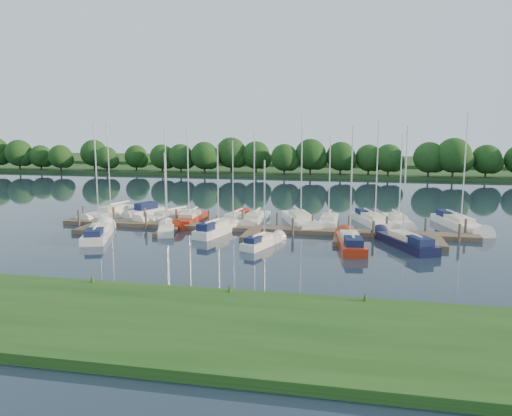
% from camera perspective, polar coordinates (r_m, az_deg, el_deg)
% --- Properties ---
extents(ground, '(260.00, 260.00, 0.00)m').
position_cam_1_polar(ground, '(40.19, -2.14, -4.87)').
color(ground, '#192432').
rests_on(ground, ground).
extents(near_bank, '(90.00, 10.00, 0.50)m').
position_cam_1_polar(near_bank, '(25.58, -10.90, -12.71)').
color(near_bank, '#1B4213').
rests_on(near_bank, ground).
extents(dock, '(40.00, 6.00, 0.40)m').
position_cam_1_polar(dock, '(47.10, -0.03, -2.54)').
color(dock, brown).
rests_on(dock, ground).
extents(mooring_pilings, '(38.24, 2.84, 2.00)m').
position_cam_1_polar(mooring_pilings, '(48.11, 0.24, -1.81)').
color(mooring_pilings, '#473D33').
rests_on(mooring_pilings, ground).
extents(far_shore, '(180.00, 30.00, 0.60)m').
position_cam_1_polar(far_shore, '(113.65, 6.89, 4.26)').
color(far_shore, '#23441A').
rests_on(far_shore, ground).
extents(distant_hill, '(220.00, 40.00, 1.40)m').
position_cam_1_polar(distant_hill, '(138.49, 7.77, 5.26)').
color(distant_hill, '#2B4920').
rests_on(distant_hill, ground).
extents(treeline, '(145.72, 9.53, 8.28)m').
position_cam_1_polar(treeline, '(100.08, 10.65, 5.66)').
color(treeline, '#38281C').
rests_on(treeline, ground).
extents(sailboat_n_0, '(3.89, 8.52, 10.97)m').
position_cam_1_polar(sailboat_n_0, '(57.47, -16.04, -0.69)').
color(sailboat_n_0, white).
rests_on(sailboat_n_0, ground).
extents(motorboat, '(3.24, 5.25, 1.76)m').
position_cam_1_polar(motorboat, '(57.81, -12.55, -0.42)').
color(motorboat, white).
rests_on(motorboat, ground).
extents(sailboat_n_2, '(4.80, 7.96, 10.27)m').
position_cam_1_polar(sailboat_n_2, '(54.36, -9.95, -1.04)').
color(sailboat_n_2, white).
rests_on(sailboat_n_2, ground).
extents(sailboat_n_3, '(1.99, 8.05, 10.31)m').
position_cam_1_polar(sailboat_n_3, '(52.27, -7.57, -1.38)').
color(sailboat_n_3, '#9F240E').
rests_on(sailboat_n_3, ground).
extents(sailboat_n_4, '(2.66, 6.96, 8.79)m').
position_cam_1_polar(sailboat_n_4, '(52.44, -2.45, -1.23)').
color(sailboat_n_4, white).
rests_on(sailboat_n_4, ground).
extents(sailboat_n_5, '(1.96, 7.84, 9.98)m').
position_cam_1_polar(sailboat_n_5, '(51.93, -0.13, -1.37)').
color(sailboat_n_5, white).
rests_on(sailboat_n_5, ground).
extents(sailboat_n_6, '(4.63, 8.94, 11.53)m').
position_cam_1_polar(sailboat_n_6, '(51.10, 5.07, -1.56)').
color(sailboat_n_6, white).
rests_on(sailboat_n_6, ground).
extents(sailboat_n_7, '(1.83, 7.28, 9.35)m').
position_cam_1_polar(sailboat_n_7, '(51.17, 8.31, -1.62)').
color(sailboat_n_7, white).
rests_on(sailboat_n_7, ground).
extents(sailboat_n_8, '(4.47, 8.55, 10.94)m').
position_cam_1_polar(sailboat_n_8, '(52.05, 13.26, -1.53)').
color(sailboat_n_8, white).
rests_on(sailboat_n_8, ground).
extents(sailboat_n_9, '(2.84, 7.50, 9.53)m').
position_cam_1_polar(sailboat_n_9, '(52.59, 15.92, -1.58)').
color(sailboat_n_9, white).
rests_on(sailboat_n_9, ground).
extents(sailboat_n_10, '(4.18, 9.21, 11.63)m').
position_cam_1_polar(sailboat_n_10, '(53.13, 22.15, -1.74)').
color(sailboat_n_10, white).
rests_on(sailboat_n_10, ground).
extents(sailboat_s_0, '(4.15, 8.13, 10.37)m').
position_cam_1_polar(sailboat_s_0, '(47.10, -17.55, -2.82)').
color(sailboat_s_0, white).
rests_on(sailboat_s_0, ground).
extents(sailboat_s_1, '(3.07, 5.94, 7.80)m').
position_cam_1_polar(sailboat_s_1, '(47.82, -10.20, -2.41)').
color(sailboat_s_1, white).
rests_on(sailboat_s_1, ground).
extents(sailboat_s_2, '(2.88, 6.64, 8.77)m').
position_cam_1_polar(sailboat_s_2, '(46.18, -4.58, -2.61)').
color(sailboat_s_2, white).
rests_on(sailboat_s_2, ground).
extents(sailboat_s_3, '(2.78, 5.72, 7.46)m').
position_cam_1_polar(sailboat_s_3, '(41.60, 0.73, -3.94)').
color(sailboat_s_3, white).
rests_on(sailboat_s_3, ground).
extents(sailboat_s_4, '(2.75, 8.07, 10.31)m').
position_cam_1_polar(sailboat_s_4, '(41.79, 10.71, -4.01)').
color(sailboat_s_4, '#9F240E').
rests_on(sailboat_s_4, ground).
extents(sailboat_s_5, '(4.76, 7.78, 10.31)m').
position_cam_1_polar(sailboat_s_5, '(43.05, 16.67, -3.85)').
color(sailboat_s_5, black).
rests_on(sailboat_s_5, ground).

